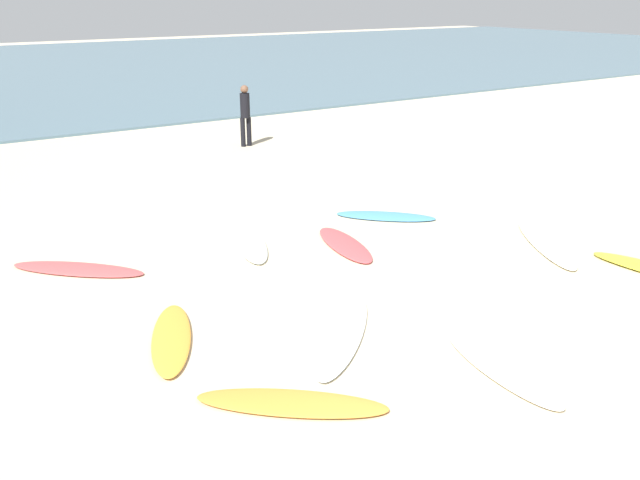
{
  "coord_description": "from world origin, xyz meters",
  "views": [
    {
      "loc": [
        -5.13,
        -6.05,
        4.35
      ],
      "look_at": [
        0.85,
        3.11,
        0.3
      ],
      "focal_mm": 38.1,
      "sensor_mm": 36.0,
      "label": 1
    }
  ],
  "objects_px": {
    "surfboard_2": "(386,216)",
    "surfboard_5": "(342,334)",
    "surfboard_1": "(345,244)",
    "surfboard_7": "(546,243)",
    "beachgoer_near": "(245,112)",
    "surfboard_0": "(171,338)",
    "surfboard_4": "(251,243)",
    "surfboard_9": "(78,269)",
    "surfboard_8": "(292,403)",
    "surfboard_3": "(502,367)"
  },
  "relations": [
    {
      "from": "surfboard_1",
      "to": "surfboard_2",
      "type": "height_order",
      "value": "surfboard_1"
    },
    {
      "from": "surfboard_0",
      "to": "surfboard_8",
      "type": "height_order",
      "value": "surfboard_0"
    },
    {
      "from": "surfboard_2",
      "to": "surfboard_3",
      "type": "bearing_deg",
      "value": 18.68
    },
    {
      "from": "surfboard_0",
      "to": "surfboard_4",
      "type": "xyz_separation_m",
      "value": [
        2.54,
        2.61,
        -0.01
      ]
    },
    {
      "from": "surfboard_3",
      "to": "beachgoer_near",
      "type": "height_order",
      "value": "beachgoer_near"
    },
    {
      "from": "beachgoer_near",
      "to": "surfboard_4",
      "type": "bearing_deg",
      "value": 63.49
    },
    {
      "from": "surfboard_1",
      "to": "surfboard_3",
      "type": "height_order",
      "value": "surfboard_3"
    },
    {
      "from": "surfboard_2",
      "to": "beachgoer_near",
      "type": "xyz_separation_m",
      "value": [
        0.73,
        7.54,
        0.96
      ]
    },
    {
      "from": "surfboard_8",
      "to": "surfboard_9",
      "type": "height_order",
      "value": "surfboard_8"
    },
    {
      "from": "surfboard_1",
      "to": "surfboard_9",
      "type": "relative_size",
      "value": 0.85
    },
    {
      "from": "surfboard_2",
      "to": "beachgoer_near",
      "type": "distance_m",
      "value": 7.64
    },
    {
      "from": "surfboard_7",
      "to": "surfboard_9",
      "type": "xyz_separation_m",
      "value": [
        -7.42,
        3.41,
        -0.0
      ]
    },
    {
      "from": "surfboard_0",
      "to": "surfboard_4",
      "type": "relative_size",
      "value": 0.98
    },
    {
      "from": "surfboard_2",
      "to": "surfboard_8",
      "type": "height_order",
      "value": "surfboard_8"
    },
    {
      "from": "surfboard_4",
      "to": "surfboard_7",
      "type": "bearing_deg",
      "value": -13.87
    },
    {
      "from": "surfboard_3",
      "to": "surfboard_9",
      "type": "distance_m",
      "value": 6.93
    },
    {
      "from": "surfboard_1",
      "to": "surfboard_2",
      "type": "distance_m",
      "value": 1.86
    },
    {
      "from": "surfboard_1",
      "to": "surfboard_9",
      "type": "bearing_deg",
      "value": -7.26
    },
    {
      "from": "surfboard_8",
      "to": "beachgoer_near",
      "type": "distance_m",
      "value": 13.52
    },
    {
      "from": "surfboard_5",
      "to": "surfboard_9",
      "type": "relative_size",
      "value": 1.07
    },
    {
      "from": "surfboard_0",
      "to": "beachgoer_near",
      "type": "height_order",
      "value": "beachgoer_near"
    },
    {
      "from": "surfboard_0",
      "to": "surfboard_1",
      "type": "height_order",
      "value": "surfboard_0"
    },
    {
      "from": "surfboard_1",
      "to": "surfboard_5",
      "type": "bearing_deg",
      "value": 65.62
    },
    {
      "from": "surfboard_5",
      "to": "beachgoer_near",
      "type": "distance_m",
      "value": 12.04
    },
    {
      "from": "surfboard_8",
      "to": "surfboard_4",
      "type": "bearing_deg",
      "value": 17.28
    },
    {
      "from": "surfboard_1",
      "to": "surfboard_7",
      "type": "distance_m",
      "value": 3.65
    },
    {
      "from": "surfboard_4",
      "to": "surfboard_8",
      "type": "distance_m",
      "value": 5.14
    },
    {
      "from": "surfboard_3",
      "to": "surfboard_9",
      "type": "bearing_deg",
      "value": -52.11
    },
    {
      "from": "surfboard_2",
      "to": "surfboard_4",
      "type": "relative_size",
      "value": 0.97
    },
    {
      "from": "surfboard_0",
      "to": "surfboard_7",
      "type": "relative_size",
      "value": 0.78
    },
    {
      "from": "surfboard_8",
      "to": "beachgoer_near",
      "type": "height_order",
      "value": "beachgoer_near"
    },
    {
      "from": "surfboard_1",
      "to": "surfboard_9",
      "type": "xyz_separation_m",
      "value": [
        -4.34,
        1.47,
        -0.0
      ]
    },
    {
      "from": "surfboard_1",
      "to": "surfboard_4",
      "type": "bearing_deg",
      "value": -23.42
    },
    {
      "from": "beachgoer_near",
      "to": "surfboard_7",
      "type": "bearing_deg",
      "value": 94.28
    },
    {
      "from": "surfboard_4",
      "to": "surfboard_0",
      "type": "bearing_deg",
      "value": -114.99
    },
    {
      "from": "surfboard_4",
      "to": "surfboard_9",
      "type": "xyz_separation_m",
      "value": [
        -2.94,
        0.49,
        -0.01
      ]
    },
    {
      "from": "surfboard_7",
      "to": "surfboard_5",
      "type": "bearing_deg",
      "value": 39.97
    },
    {
      "from": "surfboard_7",
      "to": "beachgoer_near",
      "type": "relative_size",
      "value": 1.45
    },
    {
      "from": "surfboard_4",
      "to": "surfboard_1",
      "type": "bearing_deg",
      "value": -15.64
    },
    {
      "from": "surfboard_9",
      "to": "surfboard_4",
      "type": "bearing_deg",
      "value": -55.75
    },
    {
      "from": "surfboard_7",
      "to": "surfboard_8",
      "type": "height_order",
      "value": "surfboard_8"
    },
    {
      "from": "surfboard_2",
      "to": "surfboard_5",
      "type": "height_order",
      "value": "surfboard_5"
    },
    {
      "from": "surfboard_8",
      "to": "surfboard_5",
      "type": "bearing_deg",
      "value": -13.89
    },
    {
      "from": "surfboard_3",
      "to": "surfboard_5",
      "type": "height_order",
      "value": "surfboard_5"
    },
    {
      "from": "surfboard_1",
      "to": "surfboard_5",
      "type": "height_order",
      "value": "surfboard_5"
    },
    {
      "from": "surfboard_1",
      "to": "surfboard_8",
      "type": "xyz_separation_m",
      "value": [
        -3.37,
        -3.77,
        0.0
      ]
    },
    {
      "from": "surfboard_4",
      "to": "surfboard_7",
      "type": "relative_size",
      "value": 0.8
    },
    {
      "from": "surfboard_1",
      "to": "surfboard_5",
      "type": "distance_m",
      "value": 3.4
    },
    {
      "from": "surfboard_1",
      "to": "surfboard_4",
      "type": "distance_m",
      "value": 1.71
    },
    {
      "from": "surfboard_3",
      "to": "surfboard_4",
      "type": "xyz_separation_m",
      "value": [
        -0.56,
        5.49,
        0.0
      ]
    }
  ]
}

